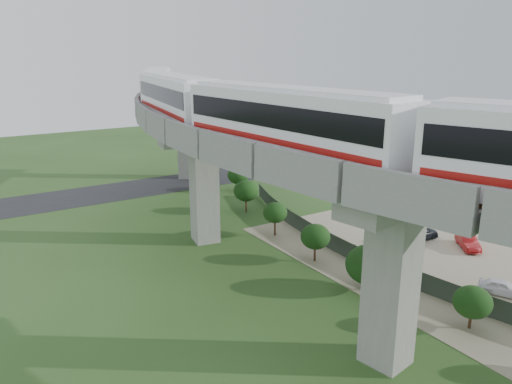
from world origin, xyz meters
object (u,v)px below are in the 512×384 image
Objects in this scene: car_white at (502,287)px; car_red at (468,242)px; car_dark at (419,233)px; metro_train at (255,107)px.

car_white is 8.30m from car_red.
car_dark is at bearing 44.35° from car_white.
metro_train is at bearing 112.69° from car_white.
metro_train reaches higher than car_red.
car_white is (12.72, -10.92, -11.75)m from metro_train.
car_red is 0.84× the size of car_dark.
car_dark reaches higher than car_white.
metro_train is 15.16× the size of car_dark.
car_white is 0.88× the size of car_red.
metro_train is 17.95× the size of car_red.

